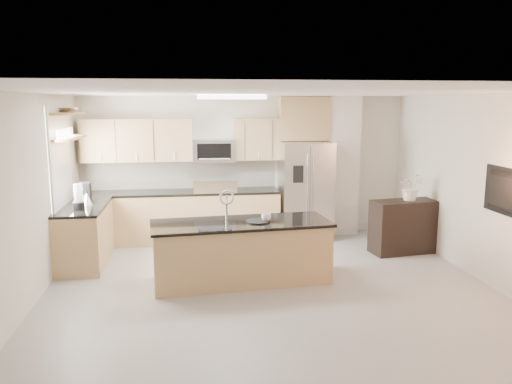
{
  "coord_description": "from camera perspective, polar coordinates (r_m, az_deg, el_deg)",
  "views": [
    {
      "loc": [
        -1.06,
        -5.95,
        2.48
      ],
      "look_at": [
        -0.07,
        1.3,
        1.17
      ],
      "focal_mm": 35.0,
      "sensor_mm": 36.0,
      "label": 1
    }
  ],
  "objects": [
    {
      "name": "floor",
      "position": [
        6.53,
        2.17,
        -12.15
      ],
      "size": [
        6.5,
        6.5,
        0.0
      ],
      "primitive_type": "plane",
      "color": "gray",
      "rests_on": "ground"
    },
    {
      "name": "ceiling",
      "position": [
        6.04,
        2.34,
        11.31
      ],
      "size": [
        6.0,
        6.5,
        0.02
      ],
      "primitive_type": "cube",
      "color": "white",
      "rests_on": "wall_back"
    },
    {
      "name": "wall_back",
      "position": [
        9.33,
        -1.22,
        2.91
      ],
      "size": [
        6.0,
        0.02,
        2.6
      ],
      "primitive_type": "cube",
      "color": "beige",
      "rests_on": "floor"
    },
    {
      "name": "wall_front",
      "position": [
        3.13,
        12.89,
        -12.25
      ],
      "size": [
        6.0,
        0.02,
        2.6
      ],
      "primitive_type": "cube",
      "color": "beige",
      "rests_on": "floor"
    },
    {
      "name": "wall_left",
      "position": [
        6.37,
        -25.41,
        -1.5
      ],
      "size": [
        0.02,
        6.5,
        2.6
      ],
      "primitive_type": "cube",
      "color": "beige",
      "rests_on": "floor"
    },
    {
      "name": "wall_right",
      "position": [
        7.29,
        26.15,
        -0.18
      ],
      "size": [
        0.02,
        6.5,
        2.6
      ],
      "primitive_type": "cube",
      "color": "beige",
      "rests_on": "floor"
    },
    {
      "name": "back_counter",
      "position": [
        9.1,
        -8.65,
        -2.68
      ],
      "size": [
        3.55,
        0.66,
        1.44
      ],
      "color": "tan",
      "rests_on": "floor"
    },
    {
      "name": "left_counter",
      "position": [
        8.21,
        -18.95,
        -4.62
      ],
      "size": [
        0.66,
        1.5,
        0.92
      ],
      "color": "tan",
      "rests_on": "floor"
    },
    {
      "name": "range",
      "position": [
        9.1,
        -4.72,
        -2.6
      ],
      "size": [
        0.76,
        0.64,
        1.14
      ],
      "color": "black",
      "rests_on": "floor"
    },
    {
      "name": "upper_cabinets",
      "position": [
        9.06,
        -9.36,
        5.9
      ],
      "size": [
        3.5,
        0.33,
        0.75
      ],
      "color": "tan",
      "rests_on": "wall_back"
    },
    {
      "name": "microwave",
      "position": [
        9.04,
        -4.87,
        4.75
      ],
      "size": [
        0.76,
        0.4,
        0.4
      ],
      "color": "silver",
      "rests_on": "upper_cabinets"
    },
    {
      "name": "refrigerator",
      "position": [
        9.21,
        5.63,
        0.19
      ],
      "size": [
        0.92,
        0.78,
        1.78
      ],
      "color": "silver",
      "rests_on": "floor"
    },
    {
      "name": "partition_column",
      "position": [
        9.56,
        9.8,
        2.94
      ],
      "size": [
        0.6,
        0.3,
        2.6
      ],
      "primitive_type": "cube",
      "color": "silver",
      "rests_on": "floor"
    },
    {
      "name": "window",
      "position": [
        8.07,
        -21.54,
        3.57
      ],
      "size": [
        0.04,
        1.15,
        1.65
      ],
      "color": "white",
      "rests_on": "wall_left"
    },
    {
      "name": "shelf_lower",
      "position": [
        8.11,
        -20.64,
        5.79
      ],
      "size": [
        0.3,
        1.2,
        0.04
      ],
      "primitive_type": "cube",
      "color": "olive",
      "rests_on": "wall_left"
    },
    {
      "name": "shelf_upper",
      "position": [
        8.1,
        -20.8,
        8.4
      ],
      "size": [
        0.3,
        1.2,
        0.04
      ],
      "primitive_type": "cube",
      "color": "olive",
      "rests_on": "wall_left"
    },
    {
      "name": "ceiling_fixture",
      "position": [
        7.57,
        -2.86,
        10.77
      ],
      "size": [
        1.0,
        0.5,
        0.06
      ],
      "primitive_type": "cube",
      "color": "white",
      "rests_on": "ceiling"
    },
    {
      "name": "island",
      "position": [
        7.02,
        -1.7,
        -6.81
      ],
      "size": [
        2.54,
        1.1,
        1.28
      ],
      "rotation": [
        0.0,
        0.0,
        0.08
      ],
      "color": "tan",
      "rests_on": "floor"
    },
    {
      "name": "credenza",
      "position": [
        8.7,
        16.6,
        -3.8
      ],
      "size": [
        1.16,
        0.61,
        0.88
      ],
      "primitive_type": "cube",
      "rotation": [
        0.0,
        0.0,
        0.14
      ],
      "color": "black",
      "rests_on": "floor"
    },
    {
      "name": "cup",
      "position": [
        6.93,
        1.19,
        -2.91
      ],
      "size": [
        0.15,
        0.15,
        0.11
      ],
      "primitive_type": "imported",
      "rotation": [
        0.0,
        0.0,
        -0.13
      ],
      "color": "white",
      "rests_on": "island"
    },
    {
      "name": "platter",
      "position": [
        6.89,
        0.24,
        -3.37
      ],
      "size": [
        0.38,
        0.38,
        0.02
      ],
      "primitive_type": "cylinder",
      "rotation": [
        0.0,
        0.0,
        0.16
      ],
      "color": "black",
      "rests_on": "island"
    },
    {
      "name": "blender",
      "position": [
        7.79,
        -19.63,
        -0.71
      ],
      "size": [
        0.17,
        0.17,
        0.39
      ],
      "color": "black",
      "rests_on": "left_counter"
    },
    {
      "name": "kettle",
      "position": [
        8.13,
        -18.77,
        -0.72
      ],
      "size": [
        0.18,
        0.18,
        0.22
      ],
      "color": "silver",
      "rests_on": "left_counter"
    },
    {
      "name": "coffee_maker",
      "position": [
        8.37,
        -18.94,
        -0.08
      ],
      "size": [
        0.17,
        0.21,
        0.31
      ],
      "color": "black",
      "rests_on": "left_counter"
    },
    {
      "name": "bowl",
      "position": [
        8.14,
        -20.77,
        8.86
      ],
      "size": [
        0.47,
        0.47,
        0.09
      ],
      "primitive_type": "imported",
      "rotation": [
        0.0,
        0.0,
        -0.26
      ],
      "color": "silver",
      "rests_on": "shelf_upper"
    },
    {
      "name": "flower_vase",
      "position": [
        8.59,
        17.3,
        1.31
      ],
      "size": [
        0.76,
        0.71,
        0.68
      ],
      "primitive_type": "imported",
      "rotation": [
        0.0,
        0.0,
        0.36
      ],
      "color": "white",
      "rests_on": "credenza"
    },
    {
      "name": "television",
      "position": [
        7.07,
        26.47,
        -0.09
      ],
      "size": [
        0.14,
        1.08,
        0.62
      ],
      "primitive_type": "imported",
      "rotation": [
        0.0,
        0.0,
        1.57
      ],
      "color": "black",
      "rests_on": "wall_right"
    }
  ]
}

